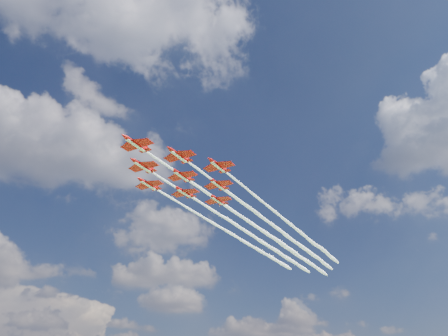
{
  "coord_description": "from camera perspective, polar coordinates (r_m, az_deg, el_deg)",
  "views": [
    {
      "loc": [
        -22.86,
        -119.44,
        14.56
      ],
      "look_at": [
        10.65,
        -3.75,
        77.34
      ],
      "focal_mm": 35.0,
      "sensor_mm": 36.0,
      "label": 1
    }
  ],
  "objects": [
    {
      "name": "jet_row2_port",
      "position": [
        169.17,
        5.72,
        -6.92
      ],
      "size": [
        91.1,
        88.94,
        2.64
      ],
      "rotation": [
        0.0,
        0.0,
        0.77
      ],
      "color": "#BD0B0A"
    },
    {
      "name": "jet_row4_starb",
      "position": [
        192.62,
        4.91,
        -9.55
      ],
      "size": [
        91.1,
        88.94,
        2.64
      ],
      "rotation": [
        0.0,
        0.0,
        0.77
      ],
      "color": "#BD0B0A"
    },
    {
      "name": "jet_tail",
      "position": [
        199.7,
        7.92,
        -10.04
      ],
      "size": [
        91.1,
        88.94,
        2.64
      ],
      "rotation": [
        0.0,
        0.0,
        0.77
      ],
      "color": "#BD0B0A"
    },
    {
      "name": "jet_row4_port",
      "position": [
        187.97,
        8.47,
        -8.89
      ],
      "size": [
        91.1,
        88.94,
        2.64
      ],
      "rotation": [
        0.0,
        0.0,
        0.77
      ],
      "color": "#BD0B0A"
    },
    {
      "name": "jet_row2_starb",
      "position": [
        174.33,
        1.88,
        -7.68
      ],
      "size": [
        91.1,
        88.94,
        2.64
      ],
      "rotation": [
        0.0,
        0.0,
        0.77
      ],
      "color": "#BD0B0A"
    },
    {
      "name": "jet_row3_centre",
      "position": [
        180.84,
        5.29,
        -8.32
      ],
      "size": [
        91.1,
        88.94,
        2.64
      ],
      "rotation": [
        0.0,
        0.0,
        0.77
      ],
      "color": "#BD0B0A"
    },
    {
      "name": "jet_row3_starb",
      "position": [
        186.12,
        1.69,
        -8.99
      ],
      "size": [
        91.1,
        88.94,
        2.64
      ],
      "rotation": [
        0.0,
        0.0,
        0.77
      ],
      "color": "#BD0B0A"
    },
    {
      "name": "jet_lead",
      "position": [
        162.64,
        2.09,
        -6.19
      ],
      "size": [
        91.1,
        88.94,
        2.64
      ],
      "rotation": [
        0.0,
        0.0,
        0.77
      ],
      "color": "#BD0B0A"
    },
    {
      "name": "jet_row3_port",
      "position": [
        176.34,
        9.08,
        -7.58
      ],
      "size": [
        91.1,
        88.94,
        2.64
      ],
      "rotation": [
        0.0,
        0.0,
        0.77
      ],
      "color": "#BD0B0A"
    }
  ]
}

